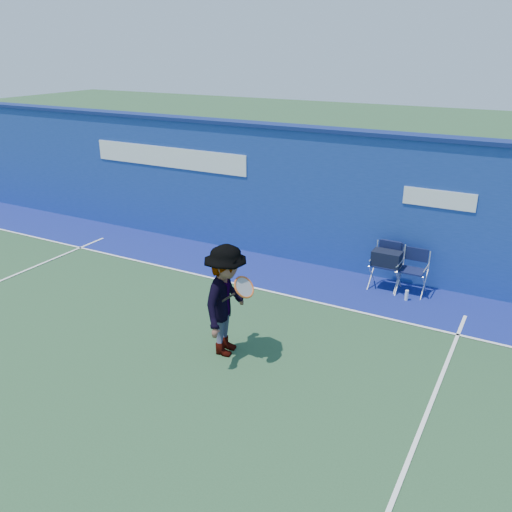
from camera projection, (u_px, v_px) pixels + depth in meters
The scene contains 8 objects.
ground at pixel (136, 355), 8.83m from camera, with size 80.00×80.00×0.00m, color #27492B.
stadium_wall at pixel (279, 192), 12.51m from camera, with size 24.00×0.50×3.08m.
out_of_bounds_strip at pixel (256, 269), 12.18m from camera, with size 24.00×1.80×0.01m, color navy.
court_lines at pixel (159, 338), 9.32m from camera, with size 24.00×12.00×0.01m.
directors_chair_left at pixel (386, 270), 11.11m from camera, with size 0.57×0.53×0.97m.
directors_chair_right at pixel (411, 280), 10.96m from camera, with size 0.54×0.48×0.90m.
water_bottle at pixel (407, 295), 10.68m from camera, with size 0.07×0.07×0.22m, color white.
tennis_player at pixel (226, 301), 8.61m from camera, with size 1.00×1.30×1.87m.
Camera 1 is at (5.37, -5.75, 4.76)m, focal length 38.00 mm.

